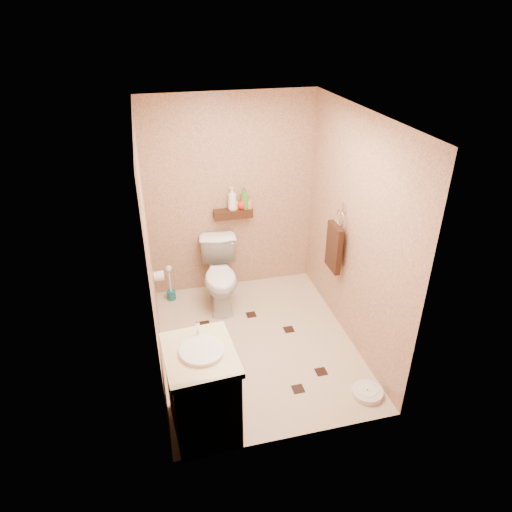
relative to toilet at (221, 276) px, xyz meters
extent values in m
plane|color=#CAAF94|center=(0.23, -0.83, -0.39)|extent=(2.50, 2.50, 0.00)
cube|color=tan|center=(0.23, 0.42, 0.81)|extent=(2.00, 0.04, 2.40)
cube|color=tan|center=(0.23, -2.08, 0.81)|extent=(2.00, 0.04, 2.40)
cube|color=tan|center=(-0.77, -0.83, 0.81)|extent=(0.04, 2.50, 2.40)
cube|color=tan|center=(1.23, -0.83, 0.81)|extent=(0.04, 2.50, 2.40)
cube|color=white|center=(0.23, -0.83, 2.01)|extent=(2.00, 2.50, 0.02)
cube|color=#3D1A10|center=(0.23, 0.34, 0.63)|extent=(0.46, 0.14, 0.10)
cube|color=black|center=(-0.17, -1.08, -0.39)|extent=(0.11, 0.11, 0.01)
cube|color=black|center=(0.64, -0.69, -0.39)|extent=(0.11, 0.11, 0.01)
cube|color=black|center=(0.45, -1.58, -0.39)|extent=(0.11, 0.11, 0.01)
cube|color=black|center=(-0.26, -0.37, -0.39)|extent=(0.11, 0.11, 0.01)
cube|color=black|center=(0.75, -1.41, -0.39)|extent=(0.11, 0.11, 0.01)
cube|color=black|center=(0.29, -0.32, -0.39)|extent=(0.11, 0.11, 0.01)
imported|color=white|center=(0.00, 0.00, 0.00)|extent=(0.51, 0.81, 0.78)
cube|color=brown|center=(-0.47, -1.78, -0.01)|extent=(0.55, 0.66, 0.77)
cube|color=beige|center=(-0.47, -1.78, 0.40)|extent=(0.59, 0.70, 0.05)
cylinder|color=white|center=(-0.45, -1.78, 0.43)|extent=(0.35, 0.35, 0.05)
cylinder|color=silver|center=(-0.45, -1.57, 0.50)|extent=(0.03, 0.03, 0.12)
cylinder|color=silver|center=(1.05, -1.80, -0.36)|extent=(0.37, 0.37, 0.05)
cylinder|color=white|center=(1.05, -1.80, -0.34)|extent=(0.17, 0.17, 0.01)
cylinder|color=#186163|center=(-0.59, 0.24, -0.33)|extent=(0.11, 0.11, 0.12)
cylinder|color=silver|center=(-0.59, 0.24, -0.11)|extent=(0.02, 0.02, 0.34)
sphere|color=silver|center=(-0.59, 0.24, 0.04)|extent=(0.08, 0.08, 0.08)
cube|color=silver|center=(1.22, -0.58, 0.99)|extent=(0.03, 0.06, 0.08)
torus|color=silver|center=(1.18, -0.58, 0.87)|extent=(0.02, 0.19, 0.19)
cube|color=#361B10|center=(1.14, -0.58, 0.53)|extent=(0.06, 0.30, 0.52)
cylinder|color=silver|center=(-0.71, -0.18, 0.21)|extent=(0.11, 0.11, 0.11)
cylinder|color=silver|center=(-0.75, -0.18, 0.27)|extent=(0.04, 0.02, 0.02)
imported|color=white|center=(0.23, 0.34, 0.82)|extent=(0.15, 0.15, 0.28)
imported|color=gold|center=(0.25, 0.34, 0.75)|extent=(0.10, 0.10, 0.15)
imported|color=red|center=(0.34, 0.34, 0.75)|extent=(0.14, 0.14, 0.14)
imported|color=#398A2E|center=(0.38, 0.34, 0.81)|extent=(0.13, 0.13, 0.26)
imported|color=#E3874B|center=(0.42, 0.34, 0.76)|extent=(0.07, 0.07, 0.16)
camera|label=1|loc=(-0.70, -4.55, 2.81)|focal=32.00mm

